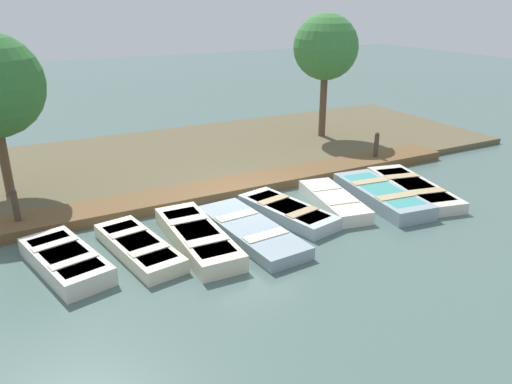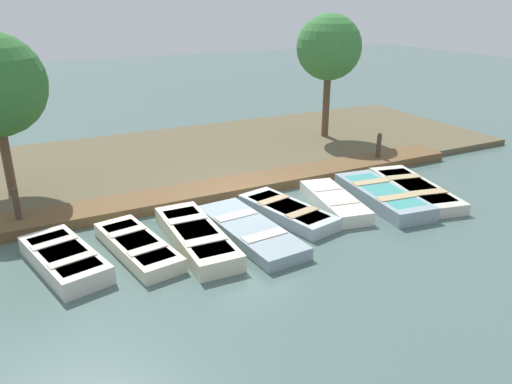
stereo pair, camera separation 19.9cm
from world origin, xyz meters
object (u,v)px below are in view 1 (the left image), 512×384
(rowboat_1, at_px, (139,247))
(rowboat_2, at_px, (197,237))
(rowboat_0, at_px, (65,260))
(rowboat_6, at_px, (381,195))
(mooring_post_near, at_px, (16,210))
(rowboat_4, at_px, (287,211))
(park_tree_left, at_px, (326,48))
(rowboat_7, at_px, (413,188))
(rowboat_5, at_px, (334,201))
(rowboat_3, at_px, (251,230))
(mooring_post_far, at_px, (376,148))

(rowboat_1, distance_m, rowboat_2, 1.38)
(rowboat_0, height_order, rowboat_6, rowboat_0)
(rowboat_6, height_order, mooring_post_near, mooring_post_near)
(rowboat_4, distance_m, park_tree_left, 8.78)
(rowboat_6, relative_size, mooring_post_near, 3.01)
(rowboat_2, distance_m, rowboat_4, 2.77)
(rowboat_1, relative_size, rowboat_7, 0.82)
(park_tree_left, bearing_deg, rowboat_0, -61.18)
(rowboat_4, xyz_separation_m, rowboat_5, (-0.00, 1.54, 0.01))
(rowboat_0, height_order, rowboat_4, rowboat_0)
(rowboat_2, height_order, rowboat_3, rowboat_2)
(rowboat_5, bearing_deg, rowboat_7, 94.67)
(rowboat_5, bearing_deg, rowboat_4, -79.14)
(mooring_post_near, bearing_deg, mooring_post_far, 90.00)
(rowboat_2, distance_m, rowboat_7, 7.02)
(mooring_post_far, bearing_deg, rowboat_5, -55.67)
(rowboat_0, relative_size, park_tree_left, 0.58)
(rowboat_1, xyz_separation_m, mooring_post_near, (-2.63, -2.34, 0.42))
(rowboat_3, xyz_separation_m, mooring_post_far, (-3.04, 6.59, 0.43))
(rowboat_0, bearing_deg, mooring_post_near, -177.36)
(park_tree_left, bearing_deg, rowboat_7, -9.53)
(rowboat_2, xyz_separation_m, park_tree_left, (-6.36, 8.08, 3.52))
(rowboat_7, bearing_deg, rowboat_3, -75.24)
(rowboat_1, xyz_separation_m, rowboat_4, (-0.14, 4.11, 0.00))
(rowboat_1, relative_size, rowboat_6, 0.87)
(rowboat_5, height_order, rowboat_6, rowboat_6)
(rowboat_6, bearing_deg, mooring_post_far, 148.89)
(rowboat_3, height_order, rowboat_4, rowboat_4)
(rowboat_1, bearing_deg, rowboat_5, 81.97)
(rowboat_6, bearing_deg, rowboat_1, -84.75)
(mooring_post_near, relative_size, mooring_post_far, 1.00)
(rowboat_4, relative_size, rowboat_6, 0.88)
(rowboat_2, height_order, park_tree_left, park_tree_left)
(rowboat_2, relative_size, mooring_post_near, 2.95)
(rowboat_5, xyz_separation_m, mooring_post_far, (-2.49, 3.64, 0.40))
(park_tree_left, bearing_deg, rowboat_1, -56.99)
(mooring_post_far, height_order, park_tree_left, park_tree_left)
(rowboat_2, height_order, rowboat_7, rowboat_2)
(rowboat_4, height_order, mooring_post_near, mooring_post_near)
(rowboat_2, relative_size, rowboat_5, 1.16)
(rowboat_4, distance_m, rowboat_6, 3.01)
(rowboat_6, distance_m, mooring_post_far, 3.59)
(rowboat_0, bearing_deg, rowboat_2, 70.90)
(rowboat_1, distance_m, mooring_post_far, 9.67)
(rowboat_3, height_order, rowboat_5, rowboat_5)
(rowboat_5, relative_size, park_tree_left, 0.59)
(rowboat_3, xyz_separation_m, rowboat_6, (-0.23, 4.40, 0.05))
(mooring_post_near, bearing_deg, rowboat_1, 41.70)
(rowboat_0, xyz_separation_m, rowboat_6, (0.25, 8.70, -0.00))
(rowboat_2, height_order, mooring_post_far, mooring_post_far)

